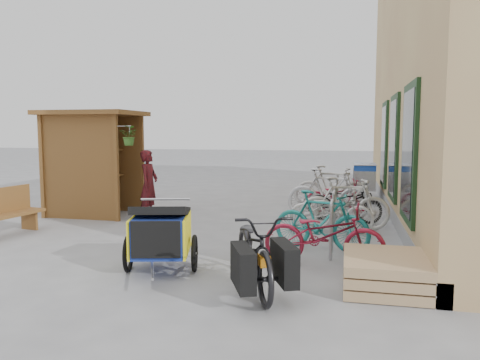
% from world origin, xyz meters
% --- Properties ---
extents(ground, '(80.00, 80.00, 0.00)m').
position_xyz_m(ground, '(0.00, 0.00, 0.00)').
color(ground, '#97989A').
extents(kiosk, '(2.49, 1.65, 2.40)m').
position_xyz_m(kiosk, '(-3.28, 2.47, 1.55)').
color(kiosk, brown).
rests_on(kiosk, ground).
extents(bike_rack, '(0.05, 5.35, 0.86)m').
position_xyz_m(bike_rack, '(2.30, 2.40, 0.52)').
color(bike_rack, '#A5A8AD').
rests_on(bike_rack, ground).
extents(pallet_stack, '(1.00, 1.20, 0.40)m').
position_xyz_m(pallet_stack, '(3.00, -1.40, 0.21)').
color(pallet_stack, tan).
rests_on(pallet_stack, ground).
extents(bench, '(0.63, 1.46, 0.89)m').
position_xyz_m(bench, '(-3.67, 0.12, 0.46)').
color(bench, brown).
rests_on(bench, ground).
extents(shopping_carts, '(0.60, 1.65, 1.07)m').
position_xyz_m(shopping_carts, '(3.00, 6.25, 0.62)').
color(shopping_carts, silver).
rests_on(shopping_carts, ground).
extents(child_trailer, '(1.08, 1.71, 0.99)m').
position_xyz_m(child_trailer, '(0.01, -1.31, 0.55)').
color(child_trailer, '#1C329C').
rests_on(child_trailer, ground).
extents(cargo_bike, '(1.35, 2.00, 0.99)m').
position_xyz_m(cargo_bike, '(1.45, -1.81, 0.49)').
color(cargo_bike, black).
rests_on(cargo_bike, ground).
extents(person_kiosk, '(0.38, 0.57, 1.53)m').
position_xyz_m(person_kiosk, '(-1.77, 2.33, 0.76)').
color(person_kiosk, maroon).
rests_on(person_kiosk, ground).
extents(bike_0, '(1.78, 0.72, 0.91)m').
position_xyz_m(bike_0, '(2.21, -0.56, 0.46)').
color(bike_0, maroon).
rests_on(bike_0, ground).
extents(bike_1, '(1.69, 0.90, 0.98)m').
position_xyz_m(bike_1, '(2.13, 0.33, 0.49)').
color(bike_1, '#1F7C7A').
rests_on(bike_1, ground).
extents(bike_2, '(1.65, 0.70, 0.84)m').
position_xyz_m(bike_2, '(2.24, 1.77, 0.42)').
color(bike_2, beige).
rests_on(bike_2, ground).
extents(bike_3, '(1.83, 0.80, 1.06)m').
position_xyz_m(bike_3, '(2.50, 1.95, 0.53)').
color(bike_3, beige).
rests_on(bike_3, ground).
extents(bike_4, '(1.71, 0.95, 0.85)m').
position_xyz_m(bike_4, '(2.48, 2.91, 0.43)').
color(bike_4, black).
rests_on(bike_4, ground).
extents(bike_5, '(1.92, 0.79, 1.12)m').
position_xyz_m(bike_5, '(2.13, 3.22, 0.56)').
color(bike_5, silver).
rests_on(bike_5, ground).
extents(bike_6, '(1.62, 0.90, 0.81)m').
position_xyz_m(bike_6, '(2.32, 3.99, 0.40)').
color(bike_6, maroon).
rests_on(bike_6, ground).
extents(bike_7, '(1.85, 0.59, 1.10)m').
position_xyz_m(bike_7, '(2.16, 4.48, 0.55)').
color(bike_7, beige).
rests_on(bike_7, ground).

